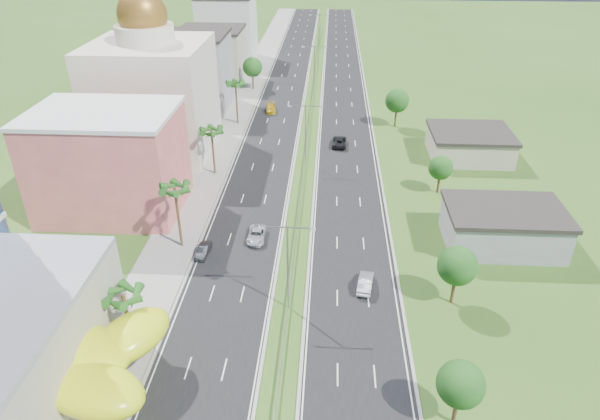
# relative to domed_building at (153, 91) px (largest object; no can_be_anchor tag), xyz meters

# --- Properties ---
(ground) EXTENTS (500.00, 500.00, 0.00)m
(ground) POSITION_rel_domed_building_xyz_m (28.00, -55.00, -11.35)
(ground) COLOR #2D5119
(ground) RESTS_ON ground
(road_left) EXTENTS (11.00, 260.00, 0.04)m
(road_left) POSITION_rel_domed_building_xyz_m (20.50, 35.00, -11.33)
(road_left) COLOR black
(road_left) RESTS_ON ground
(road_right) EXTENTS (11.00, 260.00, 0.04)m
(road_right) POSITION_rel_domed_building_xyz_m (35.50, 35.00, -11.33)
(road_right) COLOR black
(road_right) RESTS_ON ground
(sidewalk_left) EXTENTS (7.00, 260.00, 0.12)m
(sidewalk_left) POSITION_rel_domed_building_xyz_m (11.00, 35.00, -11.29)
(sidewalk_left) COLOR gray
(sidewalk_left) RESTS_ON ground
(median_guardrail) EXTENTS (0.10, 216.06, 0.76)m
(median_guardrail) POSITION_rel_domed_building_xyz_m (28.00, 16.99, -10.74)
(median_guardrail) COLOR gray
(median_guardrail) RESTS_ON ground
(streetlight_median_b) EXTENTS (6.04, 0.25, 11.00)m
(streetlight_median_b) POSITION_rel_domed_building_xyz_m (28.00, -45.00, -4.61)
(streetlight_median_b) COLOR gray
(streetlight_median_b) RESTS_ON ground
(streetlight_median_c) EXTENTS (6.04, 0.25, 11.00)m
(streetlight_median_c) POSITION_rel_domed_building_xyz_m (28.00, -5.00, -4.61)
(streetlight_median_c) COLOR gray
(streetlight_median_c) RESTS_ON ground
(streetlight_median_d) EXTENTS (6.04, 0.25, 11.00)m
(streetlight_median_d) POSITION_rel_domed_building_xyz_m (28.00, 40.00, -4.61)
(streetlight_median_d) COLOR gray
(streetlight_median_d) RESTS_ON ground
(streetlight_median_e) EXTENTS (6.04, 0.25, 11.00)m
(streetlight_median_e) POSITION_rel_domed_building_xyz_m (28.00, 85.00, -4.61)
(streetlight_median_e) COLOR gray
(streetlight_median_e) RESTS_ON ground
(lime_canopy) EXTENTS (18.00, 15.00, 7.40)m
(lime_canopy) POSITION_rel_domed_building_xyz_m (8.00, -59.00, -6.36)
(lime_canopy) COLOR #DAE816
(lime_canopy) RESTS_ON ground
(pink_shophouse) EXTENTS (20.00, 15.00, 15.00)m
(pink_shophouse) POSITION_rel_domed_building_xyz_m (0.00, -23.00, -3.85)
(pink_shophouse) COLOR #CD5459
(pink_shophouse) RESTS_ON ground
(domed_building) EXTENTS (20.00, 20.00, 28.70)m
(domed_building) POSITION_rel_domed_building_xyz_m (0.00, 0.00, 0.00)
(domed_building) COLOR beige
(domed_building) RESTS_ON ground
(midrise_grey) EXTENTS (16.00, 15.00, 16.00)m
(midrise_grey) POSITION_rel_domed_building_xyz_m (1.00, 25.00, -3.35)
(midrise_grey) COLOR gray
(midrise_grey) RESTS_ON ground
(midrise_beige) EXTENTS (16.00, 15.00, 13.00)m
(midrise_beige) POSITION_rel_domed_building_xyz_m (1.00, 47.00, -4.85)
(midrise_beige) COLOR #BAB199
(midrise_beige) RESTS_ON ground
(midrise_white) EXTENTS (16.00, 15.00, 18.00)m
(midrise_white) POSITION_rel_domed_building_xyz_m (1.00, 70.00, -2.35)
(midrise_white) COLOR silver
(midrise_white) RESTS_ON ground
(shed_near) EXTENTS (15.00, 10.00, 5.00)m
(shed_near) POSITION_rel_domed_building_xyz_m (56.00, -30.00, -8.85)
(shed_near) COLOR gray
(shed_near) RESTS_ON ground
(shed_far) EXTENTS (14.00, 12.00, 4.40)m
(shed_far) POSITION_rel_domed_building_xyz_m (58.00, -0.00, -9.15)
(shed_far) COLOR #BAB199
(shed_far) RESTS_ON ground
(palm_tree_b) EXTENTS (3.60, 3.60, 8.10)m
(palm_tree_b) POSITION_rel_domed_building_xyz_m (12.50, -53.00, -4.29)
(palm_tree_b) COLOR #47301C
(palm_tree_b) RESTS_ON ground
(palm_tree_c) EXTENTS (3.60, 3.60, 9.60)m
(palm_tree_c) POSITION_rel_domed_building_xyz_m (12.50, -33.00, -2.85)
(palm_tree_c) COLOR #47301C
(palm_tree_c) RESTS_ON ground
(palm_tree_d) EXTENTS (3.60, 3.60, 8.60)m
(palm_tree_d) POSITION_rel_domed_building_xyz_m (12.50, -10.00, -3.81)
(palm_tree_d) COLOR #47301C
(palm_tree_d) RESTS_ON ground
(palm_tree_e) EXTENTS (3.60, 3.60, 9.40)m
(palm_tree_e) POSITION_rel_domed_building_xyz_m (12.50, 15.00, -3.05)
(palm_tree_e) COLOR #47301C
(palm_tree_e) RESTS_ON ground
(leafy_tree_lfar) EXTENTS (4.90, 4.90, 8.05)m
(leafy_tree_lfar) POSITION_rel_domed_building_xyz_m (12.50, 40.00, -5.78)
(leafy_tree_lfar) COLOR #47301C
(leafy_tree_lfar) RESTS_ON ground
(leafy_tree_ra) EXTENTS (4.20, 4.20, 6.90)m
(leafy_tree_ra) POSITION_rel_domed_building_xyz_m (44.00, -60.00, -6.58)
(leafy_tree_ra) COLOR #47301C
(leafy_tree_ra) RESTS_ON ground
(leafy_tree_rb) EXTENTS (4.55, 4.55, 7.47)m
(leafy_tree_rb) POSITION_rel_domed_building_xyz_m (47.00, -43.00, -6.18)
(leafy_tree_rb) COLOR #47301C
(leafy_tree_rb) RESTS_ON ground
(leafy_tree_rc) EXTENTS (3.85, 3.85, 6.33)m
(leafy_tree_rc) POSITION_rel_domed_building_xyz_m (50.00, -15.00, -6.98)
(leafy_tree_rc) COLOR #47301C
(leafy_tree_rc) RESTS_ON ground
(leafy_tree_rd) EXTENTS (4.90, 4.90, 8.05)m
(leafy_tree_rd) POSITION_rel_domed_building_xyz_m (46.00, 15.00, -5.78)
(leafy_tree_rd) COLOR #47301C
(leafy_tree_rd) RESTS_ON ground
(car_dark_left) EXTENTS (1.67, 4.06, 1.31)m
(car_dark_left) POSITION_rel_domed_building_xyz_m (15.92, -34.95, -10.66)
(car_dark_left) COLOR black
(car_dark_left) RESTS_ON road_left
(car_silver_mid_left) EXTENTS (2.39, 5.14, 1.42)m
(car_silver_mid_left) POSITION_rel_domed_building_xyz_m (22.51, -30.80, -10.60)
(car_silver_mid_left) COLOR #A7AAAF
(car_silver_mid_left) RESTS_ON road_left
(car_yellow_far_left) EXTENTS (2.87, 5.65, 1.57)m
(car_yellow_far_left) POSITION_rel_domed_building_xyz_m (18.85, 22.85, -10.53)
(car_yellow_far_left) COLOR gold
(car_yellow_far_left) RESTS_ON road_left
(car_silver_right) EXTENTS (2.35, 4.92, 1.55)m
(car_silver_right) POSITION_rel_domed_building_xyz_m (37.04, -40.88, -10.54)
(car_silver_right) COLOR #A7AAAE
(car_silver_right) RESTS_ON road_right
(car_dark_far_right) EXTENTS (2.95, 5.92, 1.61)m
(car_dark_far_right) POSITION_rel_domed_building_xyz_m (34.18, 3.87, -10.51)
(car_dark_far_right) COLOR black
(car_dark_far_right) RESTS_ON road_right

